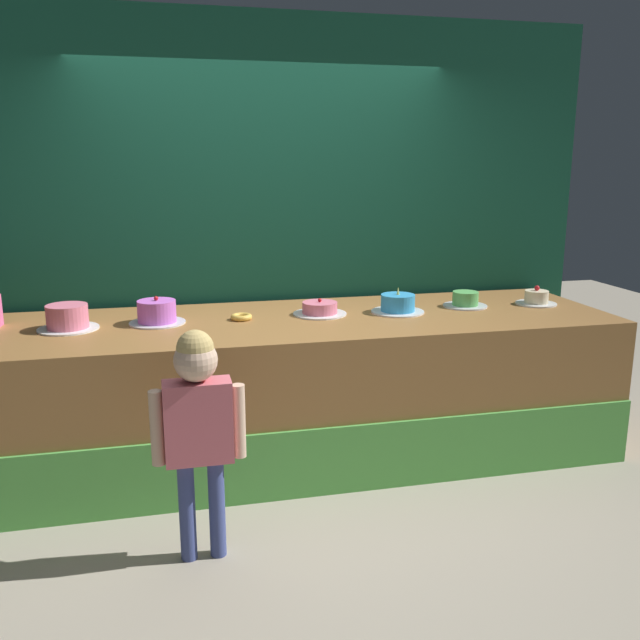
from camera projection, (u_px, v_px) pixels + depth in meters
name	position (u px, v px, depth m)	size (l,w,h in m)	color
ground_plane	(303.00, 496.00, 3.84)	(12.00, 12.00, 0.00)	#ADA38E
stage_platform	(284.00, 389.00, 4.28)	(4.16, 1.19, 0.90)	#9E6B38
curtain_backdrop	(265.00, 227.00, 4.72)	(4.69, 0.08, 2.82)	#144C38
child_figure	(198.00, 414.00, 3.09)	(0.43, 0.20, 1.13)	#3F4C8C
donut	(241.00, 317.00, 4.17)	(0.13, 0.13, 0.04)	#F2BF4C
cake_far_left	(67.00, 318.00, 3.92)	(0.35, 0.35, 0.15)	white
cake_left	(157.00, 313.00, 4.06)	(0.34, 0.34, 0.17)	silver
cake_center_left	(320.00, 309.00, 4.30)	(0.34, 0.34, 0.11)	white
cake_center_right	(398.00, 304.00, 4.36)	(0.34, 0.34, 0.17)	white
cake_right	(465.00, 300.00, 4.54)	(0.30, 0.30, 0.10)	silver
cake_far_right	(536.00, 298.00, 4.62)	(0.28, 0.28, 0.13)	white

